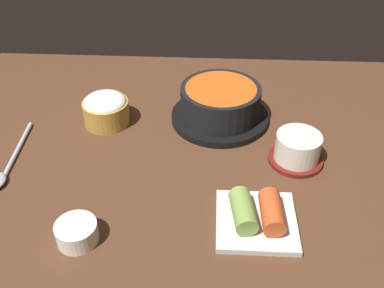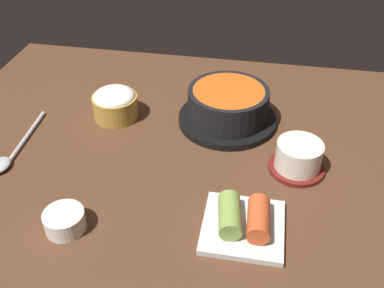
{
  "view_description": "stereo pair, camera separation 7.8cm",
  "coord_description": "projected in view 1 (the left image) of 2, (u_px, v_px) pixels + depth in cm",
  "views": [
    {
      "loc": [
        5.33,
        -63.79,
        52.67
      ],
      "look_at": [
        2.0,
        -2.0,
        5.0
      ],
      "focal_mm": 40.93,
      "sensor_mm": 36.0,
      "label": 1
    },
    {
      "loc": [
        13.08,
        -62.88,
        52.67
      ],
      "look_at": [
        2.0,
        -2.0,
        5.0
      ],
      "focal_mm": 40.93,
      "sensor_mm": 36.0,
      "label": 2
    }
  ],
  "objects": [
    {
      "name": "stone_pot",
      "position": [
        220.0,
        104.0,
        0.87
      ],
      "size": [
        19.67,
        19.67,
        7.43
      ],
      "color": "black",
      "rests_on": "dining_table"
    },
    {
      "name": "rice_bowl",
      "position": [
        106.0,
        109.0,
        0.87
      ],
      "size": [
        9.1,
        9.1,
        6.39
      ],
      "color": "#B78C38",
      "rests_on": "dining_table"
    },
    {
      "name": "dining_table",
      "position": [
        182.0,
        154.0,
        0.82
      ],
      "size": [
        100.0,
        76.0,
        2.0
      ],
      "primitive_type": "cube",
      "color": "#4C2D1C",
      "rests_on": "ground"
    },
    {
      "name": "side_bowl_near",
      "position": [
        77.0,
        232.0,
        0.64
      ],
      "size": [
        6.18,
        6.18,
        3.17
      ],
      "color": "white",
      "rests_on": "dining_table"
    },
    {
      "name": "tea_cup_with_saucer",
      "position": [
        297.0,
        149.0,
        0.77
      ],
      "size": [
        9.8,
        9.8,
        5.61
      ],
      "color": "maroon",
      "rests_on": "dining_table"
    },
    {
      "name": "spoon",
      "position": [
        3.0,
        170.0,
        0.76
      ],
      "size": [
        3.6,
        19.78,
        1.35
      ],
      "color": "#B7B7BC",
      "rests_on": "dining_table"
    },
    {
      "name": "kimchi_plate",
      "position": [
        257.0,
        216.0,
        0.66
      ],
      "size": [
        12.22,
        12.22,
        4.37
      ],
      "color": "silver",
      "rests_on": "dining_table"
    }
  ]
}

